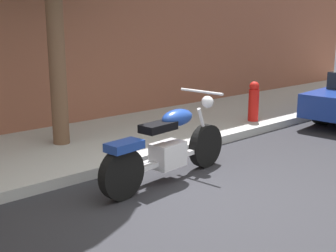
% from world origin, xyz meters
% --- Properties ---
extents(ground_plane, '(60.00, 60.00, 0.00)m').
position_xyz_m(ground_plane, '(0.00, 0.00, 0.00)').
color(ground_plane, '#28282D').
extents(sidewalk, '(20.82, 2.57, 0.14)m').
position_xyz_m(sidewalk, '(0.00, 2.67, 0.07)').
color(sidewalk, '#ACACAC').
rests_on(sidewalk, ground).
extents(motorcycle, '(2.21, 0.70, 1.11)m').
position_xyz_m(motorcycle, '(0.09, 0.70, 0.45)').
color(motorcycle, black).
rests_on(motorcycle, ground).
extents(fire_hydrant, '(0.20, 0.20, 0.91)m').
position_xyz_m(fire_hydrant, '(3.28, 1.79, 0.46)').
color(fire_hydrant, red).
rests_on(fire_hydrant, ground).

